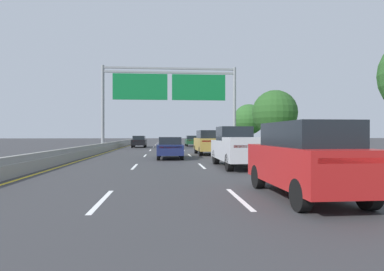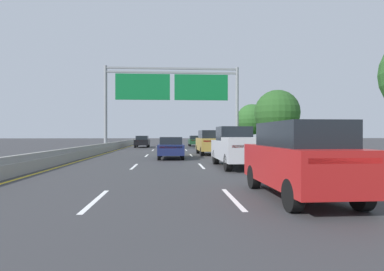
{
  "view_description": "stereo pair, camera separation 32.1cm",
  "coord_description": "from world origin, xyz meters",
  "px_view_note": "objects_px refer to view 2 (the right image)",
  "views": [
    {
      "loc": [
        -0.16,
        1.89,
        1.77
      ],
      "look_at": [
        1.42,
        20.96,
        1.7
      ],
      "focal_mm": 29.84,
      "sensor_mm": 36.0,
      "label": 1
    },
    {
      "loc": [
        0.16,
        1.86,
        1.77
      ],
      "look_at": [
        1.42,
        20.96,
        1.7
      ],
      "focal_mm": 29.84,
      "sensor_mm": 36.0,
      "label": 2
    }
  ],
  "objects_px": {
    "overhead_sign_gantry": "(172,91)",
    "car_red_right_lane_suv": "(299,158)",
    "car_black_left_lane_sedan": "(142,141)",
    "roadside_tree_far": "(252,119)",
    "car_navy_centre_lane_sedan": "(171,147)",
    "car_darkgreen_right_lane_sedan": "(195,141)",
    "car_gold_right_lane_suv": "(209,142)",
    "roadside_tree_mid": "(277,113)",
    "pickup_truck_silver": "(237,147)"
  },
  "relations": [
    {
      "from": "overhead_sign_gantry",
      "to": "car_red_right_lane_suv",
      "type": "distance_m",
      "value": 27.79
    },
    {
      "from": "car_black_left_lane_sedan",
      "to": "roadside_tree_far",
      "type": "xyz_separation_m",
      "value": [
        15.08,
        -0.07,
        3.01
      ]
    },
    {
      "from": "car_navy_centre_lane_sedan",
      "to": "car_darkgreen_right_lane_sedan",
      "type": "bearing_deg",
      "value": -8.12
    },
    {
      "from": "car_red_right_lane_suv",
      "to": "car_gold_right_lane_suv",
      "type": "distance_m",
      "value": 18.94
    },
    {
      "from": "car_navy_centre_lane_sedan",
      "to": "roadside_tree_mid",
      "type": "bearing_deg",
      "value": -57.06
    },
    {
      "from": "car_black_left_lane_sedan",
      "to": "car_darkgreen_right_lane_sedan",
      "type": "bearing_deg",
      "value": -61.86
    },
    {
      "from": "car_black_left_lane_sedan",
      "to": "roadside_tree_far",
      "type": "distance_m",
      "value": 15.38
    },
    {
      "from": "car_black_left_lane_sedan",
      "to": "roadside_tree_far",
      "type": "height_order",
      "value": "roadside_tree_far"
    },
    {
      "from": "pickup_truck_silver",
      "to": "car_navy_centre_lane_sedan",
      "type": "xyz_separation_m",
      "value": [
        -3.53,
        6.4,
        -0.26
      ]
    },
    {
      "from": "roadside_tree_mid",
      "to": "overhead_sign_gantry",
      "type": "bearing_deg",
      "value": 149.74
    },
    {
      "from": "pickup_truck_silver",
      "to": "car_black_left_lane_sedan",
      "type": "height_order",
      "value": "pickup_truck_silver"
    },
    {
      "from": "car_gold_right_lane_suv",
      "to": "car_navy_centre_lane_sedan",
      "type": "distance_m",
      "value": 5.4
    },
    {
      "from": "car_gold_right_lane_suv",
      "to": "roadside_tree_far",
      "type": "relative_size",
      "value": 0.8
    },
    {
      "from": "overhead_sign_gantry",
      "to": "roadside_tree_far",
      "type": "relative_size",
      "value": 2.53
    },
    {
      "from": "pickup_truck_silver",
      "to": "roadside_tree_mid",
      "type": "relative_size",
      "value": 0.9
    },
    {
      "from": "car_gold_right_lane_suv",
      "to": "car_navy_centre_lane_sedan",
      "type": "relative_size",
      "value": 1.08
    },
    {
      "from": "car_gold_right_lane_suv",
      "to": "car_red_right_lane_suv",
      "type": "bearing_deg",
      "value": 179.37
    },
    {
      "from": "car_black_left_lane_sedan",
      "to": "roadside_tree_mid",
      "type": "xyz_separation_m",
      "value": [
        14.02,
        -13.74,
        3.03
      ]
    },
    {
      "from": "car_darkgreen_right_lane_sedan",
      "to": "roadside_tree_mid",
      "type": "distance_m",
      "value": 19.23
    },
    {
      "from": "overhead_sign_gantry",
      "to": "roadside_tree_mid",
      "type": "xyz_separation_m",
      "value": [
        9.99,
        -5.83,
        -2.8
      ]
    },
    {
      "from": "car_navy_centre_lane_sedan",
      "to": "roadside_tree_far",
      "type": "relative_size",
      "value": 0.74
    },
    {
      "from": "pickup_truck_silver",
      "to": "car_red_right_lane_suv",
      "type": "xyz_separation_m",
      "value": [
        0.02,
        -8.29,
        0.02
      ]
    },
    {
      "from": "roadside_tree_far",
      "to": "pickup_truck_silver",
      "type": "bearing_deg",
      "value": -106.09
    },
    {
      "from": "pickup_truck_silver",
      "to": "car_black_left_lane_sedan",
      "type": "distance_m",
      "value": 27.65
    },
    {
      "from": "pickup_truck_silver",
      "to": "car_black_left_lane_sedan",
      "type": "relative_size",
      "value": 1.23
    },
    {
      "from": "roadside_tree_mid",
      "to": "car_gold_right_lane_suv",
      "type": "bearing_deg",
      "value": -161.64
    },
    {
      "from": "car_black_left_lane_sedan",
      "to": "car_gold_right_lane_suv",
      "type": "xyz_separation_m",
      "value": [
        7.22,
        -16.0,
        0.28
      ]
    },
    {
      "from": "car_darkgreen_right_lane_sedan",
      "to": "pickup_truck_silver",
      "type": "bearing_deg",
      "value": 179.67
    },
    {
      "from": "car_red_right_lane_suv",
      "to": "roadside_tree_mid",
      "type": "relative_size",
      "value": 0.79
    },
    {
      "from": "pickup_truck_silver",
      "to": "car_darkgreen_right_lane_sedan",
      "type": "relative_size",
      "value": 1.23
    },
    {
      "from": "pickup_truck_silver",
      "to": "car_darkgreen_right_lane_sedan",
      "type": "height_order",
      "value": "pickup_truck_silver"
    },
    {
      "from": "car_gold_right_lane_suv",
      "to": "roadside_tree_far",
      "type": "distance_m",
      "value": 17.97
    },
    {
      "from": "roadside_tree_mid",
      "to": "roadside_tree_far",
      "type": "distance_m",
      "value": 13.72
    },
    {
      "from": "car_red_right_lane_suv",
      "to": "car_navy_centre_lane_sedan",
      "type": "distance_m",
      "value": 15.12
    },
    {
      "from": "car_navy_centre_lane_sedan",
      "to": "car_darkgreen_right_lane_sedan",
      "type": "height_order",
      "value": "same"
    },
    {
      "from": "overhead_sign_gantry",
      "to": "pickup_truck_silver",
      "type": "bearing_deg",
      "value": -79.73
    },
    {
      "from": "car_red_right_lane_suv",
      "to": "car_navy_centre_lane_sedan",
      "type": "relative_size",
      "value": 1.07
    },
    {
      "from": "car_gold_right_lane_suv",
      "to": "car_darkgreen_right_lane_sedan",
      "type": "distance_m",
      "value": 20.08
    },
    {
      "from": "overhead_sign_gantry",
      "to": "car_red_right_lane_suv",
      "type": "relative_size",
      "value": 3.19
    },
    {
      "from": "roadside_tree_mid",
      "to": "car_red_right_lane_suv",
      "type": "bearing_deg",
      "value": -107.24
    },
    {
      "from": "car_gold_right_lane_suv",
      "to": "roadside_tree_mid",
      "type": "relative_size",
      "value": 0.79
    },
    {
      "from": "car_gold_right_lane_suv",
      "to": "pickup_truck_silver",
      "type": "bearing_deg",
      "value": 179.78
    },
    {
      "from": "car_red_right_lane_suv",
      "to": "roadside_tree_far",
      "type": "distance_m",
      "value": 35.8
    },
    {
      "from": "car_gold_right_lane_suv",
      "to": "roadside_tree_mid",
      "type": "height_order",
      "value": "roadside_tree_mid"
    },
    {
      "from": "car_navy_centre_lane_sedan",
      "to": "pickup_truck_silver",
      "type": "bearing_deg",
      "value": -150.88
    },
    {
      "from": "car_black_left_lane_sedan",
      "to": "car_navy_centre_lane_sedan",
      "type": "height_order",
      "value": "same"
    },
    {
      "from": "car_red_right_lane_suv",
      "to": "car_darkgreen_right_lane_sedan",
      "type": "height_order",
      "value": "car_red_right_lane_suv"
    },
    {
      "from": "pickup_truck_silver",
      "to": "car_gold_right_lane_suv",
      "type": "height_order",
      "value": "pickup_truck_silver"
    },
    {
      "from": "pickup_truck_silver",
      "to": "car_red_right_lane_suv",
      "type": "height_order",
      "value": "pickup_truck_silver"
    },
    {
      "from": "pickup_truck_silver",
      "to": "roadside_tree_mid",
      "type": "bearing_deg",
      "value": -28.11
    }
  ]
}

